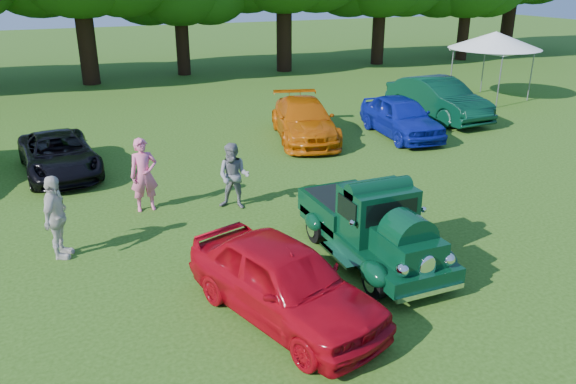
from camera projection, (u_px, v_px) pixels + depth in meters
name	position (u px, v px, depth m)	size (l,w,h in m)	color
ground	(339.00, 277.00, 11.17)	(120.00, 120.00, 0.00)	#284911
hero_pickup	(371.00, 226.00, 11.71)	(1.97, 4.24, 1.66)	black
red_convertible	(284.00, 281.00, 9.67)	(1.65, 4.09, 1.39)	#A60713
back_car_black	(59.00, 154.00, 16.74)	(1.99, 4.32, 1.20)	black
back_car_orange	(304.00, 120.00, 20.22)	(1.98, 4.87, 1.41)	#C35606
back_car_blue	(401.00, 117.00, 20.61)	(1.73, 4.29, 1.46)	#0D198F
back_car_green	(438.00, 99.00, 23.07)	(1.75, 5.02, 1.66)	black
spectator_pink	(144.00, 175.00, 14.03)	(0.69, 0.45, 1.88)	pink
spectator_grey	(234.00, 176.00, 14.18)	(0.83, 0.65, 1.71)	slate
spectator_white	(56.00, 218.00, 11.65)	(1.07, 0.44, 1.82)	beige
canopy_tent	(495.00, 41.00, 25.92)	(5.13, 5.13, 3.15)	white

